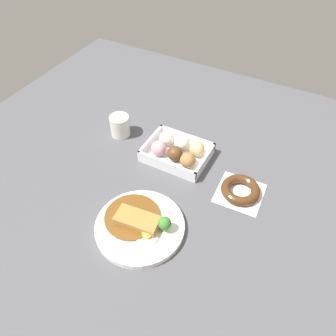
{
  "coord_description": "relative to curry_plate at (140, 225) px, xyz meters",
  "views": [
    {
      "loc": [
        -0.32,
        0.52,
        0.77
      ],
      "look_at": [
        0.02,
        -0.11,
        0.03
      ],
      "focal_mm": 35.4,
      "sensor_mm": 36.0,
      "label": 1
    }
  ],
  "objects": [
    {
      "name": "coffee_mug",
      "position": [
        0.27,
        -0.31,
        0.02
      ],
      "size": [
        0.07,
        0.07,
        0.08
      ],
      "primitive_type": "cylinder",
      "color": "silver",
      "rests_on": "ground_plane"
    },
    {
      "name": "ground_plane",
      "position": [
        0.01,
        -0.1,
        -0.01
      ],
      "size": [
        1.6,
        1.6,
        0.0
      ],
      "primitive_type": "plane",
      "color": "#4C4C51"
    },
    {
      "name": "donut_box",
      "position": [
        0.04,
        -0.3,
        0.01
      ],
      "size": [
        0.21,
        0.16,
        0.06
      ],
      "color": "white",
      "rests_on": "ground_plane"
    },
    {
      "name": "chocolate_ring_donut",
      "position": [
        -0.2,
        -0.25,
        -0.0
      ],
      "size": [
        0.14,
        0.14,
        0.03
      ],
      "color": "white",
      "rests_on": "ground_plane"
    },
    {
      "name": "curry_plate",
      "position": [
        0.0,
        0.0,
        0.0
      ],
      "size": [
        0.25,
        0.25,
        0.07
      ],
      "color": "white",
      "rests_on": "ground_plane"
    }
  ]
}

